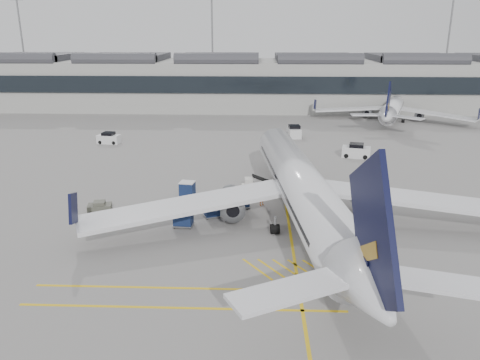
{
  "coord_description": "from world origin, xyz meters",
  "views": [
    {
      "loc": [
        6.9,
        -39.34,
        17.63
      ],
      "look_at": [
        5.29,
        3.08,
        4.0
      ],
      "focal_mm": 35.0,
      "sensor_mm": 36.0,
      "label": 1
    }
  ],
  "objects_px": {
    "baggage_cart_a": "(212,209)",
    "pushback_tug": "(100,208)",
    "airliner_main": "(303,189)",
    "ramp_agent_b": "(211,201)",
    "belt_loader": "(257,186)",
    "ramp_agent_a": "(262,197)"
  },
  "relations": [
    {
      "from": "baggage_cart_a",
      "to": "pushback_tug",
      "type": "height_order",
      "value": "baggage_cart_a"
    },
    {
      "from": "ramp_agent_a",
      "to": "pushback_tug",
      "type": "bearing_deg",
      "value": 146.62
    },
    {
      "from": "airliner_main",
      "to": "ramp_agent_a",
      "type": "height_order",
      "value": "airliner_main"
    },
    {
      "from": "baggage_cart_a",
      "to": "airliner_main",
      "type": "bearing_deg",
      "value": -31.91
    },
    {
      "from": "belt_loader",
      "to": "ramp_agent_a",
      "type": "relative_size",
      "value": 2.41
    },
    {
      "from": "baggage_cart_a",
      "to": "ramp_agent_b",
      "type": "distance_m",
      "value": 2.16
    },
    {
      "from": "belt_loader",
      "to": "baggage_cart_a",
      "type": "distance_m",
      "value": 9.4
    },
    {
      "from": "baggage_cart_a",
      "to": "pushback_tug",
      "type": "xyz_separation_m",
      "value": [
        -11.36,
        0.51,
        -0.27
      ]
    },
    {
      "from": "airliner_main",
      "to": "ramp_agent_b",
      "type": "relative_size",
      "value": 24.67
    },
    {
      "from": "airliner_main",
      "to": "ramp_agent_b",
      "type": "xyz_separation_m",
      "value": [
        -8.99,
        3.53,
        -2.6
      ]
    },
    {
      "from": "pushback_tug",
      "to": "airliner_main",
      "type": "bearing_deg",
      "value": -17.36
    },
    {
      "from": "ramp_agent_a",
      "to": "belt_loader",
      "type": "bearing_deg",
      "value": 52.44
    },
    {
      "from": "airliner_main",
      "to": "baggage_cart_a",
      "type": "xyz_separation_m",
      "value": [
        -8.69,
        1.39,
        -2.66
      ]
    },
    {
      "from": "baggage_cart_a",
      "to": "pushback_tug",
      "type": "distance_m",
      "value": 11.38
    },
    {
      "from": "airliner_main",
      "to": "pushback_tug",
      "type": "bearing_deg",
      "value": 168.29
    },
    {
      "from": "airliner_main",
      "to": "pushback_tug",
      "type": "xyz_separation_m",
      "value": [
        -20.05,
        1.9,
        -2.93
      ]
    },
    {
      "from": "pushback_tug",
      "to": "baggage_cart_a",
      "type": "bearing_deg",
      "value": -14.51
    },
    {
      "from": "belt_loader",
      "to": "ramp_agent_b",
      "type": "distance_m",
      "value": 7.76
    },
    {
      "from": "belt_loader",
      "to": "baggage_cart_a",
      "type": "xyz_separation_m",
      "value": [
        -4.46,
        -8.27,
        0.3
      ]
    },
    {
      "from": "airliner_main",
      "to": "baggage_cart_a",
      "type": "distance_m",
      "value": 9.2
    },
    {
      "from": "belt_loader",
      "to": "baggage_cart_a",
      "type": "height_order",
      "value": "belt_loader"
    },
    {
      "from": "airliner_main",
      "to": "ramp_agent_b",
      "type": "bearing_deg",
      "value": 152.24
    }
  ]
}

